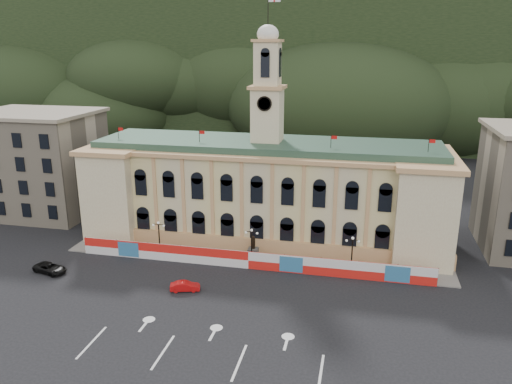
% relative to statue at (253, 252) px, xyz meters
% --- Properties ---
extents(ground, '(260.00, 260.00, 0.00)m').
position_rel_statue_xyz_m(ground, '(0.00, -18.00, -1.19)').
color(ground, black).
rests_on(ground, ground).
extents(lane_markings, '(26.00, 10.00, 0.02)m').
position_rel_statue_xyz_m(lane_markings, '(0.00, -23.00, -1.18)').
color(lane_markings, white).
rests_on(lane_markings, ground).
extents(hill_ridge, '(230.00, 80.00, 64.00)m').
position_rel_statue_xyz_m(hill_ridge, '(0.03, 103.99, 18.30)').
color(hill_ridge, black).
rests_on(hill_ridge, ground).
extents(city_hall, '(56.20, 17.60, 37.10)m').
position_rel_statue_xyz_m(city_hall, '(0.00, 9.63, 6.66)').
color(city_hall, '#C7B98F').
rests_on(city_hall, ground).
extents(side_building_left, '(21.00, 17.00, 18.60)m').
position_rel_statue_xyz_m(side_building_left, '(-43.00, 12.93, 8.14)').
color(side_building_left, tan).
rests_on(side_building_left, ground).
extents(hoarding_fence, '(50.00, 0.44, 2.50)m').
position_rel_statue_xyz_m(hoarding_fence, '(0.06, -2.93, 0.06)').
color(hoarding_fence, red).
rests_on(hoarding_fence, ground).
extents(pavement, '(56.00, 5.50, 0.16)m').
position_rel_statue_xyz_m(pavement, '(0.00, -0.25, -1.11)').
color(pavement, slate).
rests_on(pavement, ground).
extents(statue, '(1.40, 1.40, 3.72)m').
position_rel_statue_xyz_m(statue, '(0.00, 0.00, 0.00)').
color(statue, '#595651').
rests_on(statue, ground).
extents(lamp_left, '(1.96, 0.44, 5.15)m').
position_rel_statue_xyz_m(lamp_left, '(-14.00, -1.00, 1.89)').
color(lamp_left, black).
rests_on(lamp_left, ground).
extents(lamp_center, '(1.96, 0.44, 5.15)m').
position_rel_statue_xyz_m(lamp_center, '(0.00, -1.00, 1.89)').
color(lamp_center, black).
rests_on(lamp_center, ground).
extents(lamp_right, '(1.96, 0.44, 5.15)m').
position_rel_statue_xyz_m(lamp_right, '(14.00, -1.00, 1.89)').
color(lamp_right, black).
rests_on(lamp_right, ground).
extents(red_sedan, '(3.35, 4.47, 1.24)m').
position_rel_statue_xyz_m(red_sedan, '(-6.36, -11.08, -0.57)').
color(red_sedan, '#BA0D0E').
rests_on(red_sedan, ground).
extents(black_suv, '(4.34, 5.77, 1.33)m').
position_rel_statue_xyz_m(black_suv, '(-26.20, -10.12, -0.52)').
color(black_suv, black).
rests_on(black_suv, ground).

